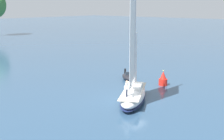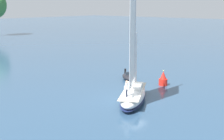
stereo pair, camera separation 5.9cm
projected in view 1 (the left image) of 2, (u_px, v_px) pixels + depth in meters
ground_plane at (133, 102)px, 33.53m from camera, size 400.00×400.00×0.00m
sailboat_main at (133, 93)px, 33.34m from camera, size 8.91×6.49×12.15m
motor_tender at (127, 77)px, 43.29m from camera, size 3.08×3.34×1.25m
channel_buoy at (163, 79)px, 40.17m from camera, size 1.11×1.11×2.01m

